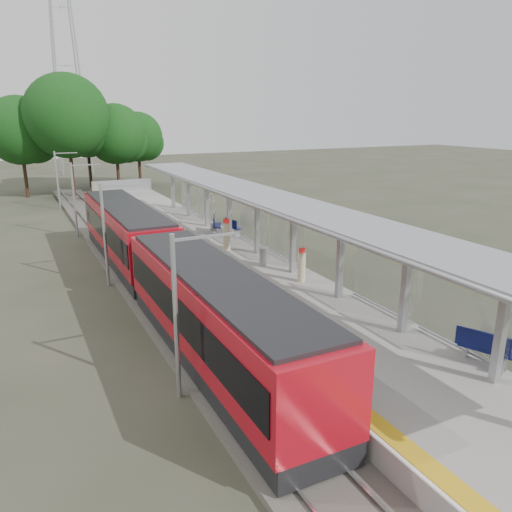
{
  "coord_description": "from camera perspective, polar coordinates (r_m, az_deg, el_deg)",
  "views": [
    {
      "loc": [
        -10.4,
        -6.82,
        8.83
      ],
      "look_at": [
        -0.35,
        13.42,
        2.3
      ],
      "focal_mm": 35.0,
      "sensor_mm": 36.0,
      "label": 1
    }
  ],
  "objects": [
    {
      "name": "tree_cluster",
      "position": [
        59.64,
        -19.57,
        13.79
      ],
      "size": [
        19.71,
        15.26,
        12.75
      ],
      "color": "#382316",
      "rests_on": "ground"
    },
    {
      "name": "litter_bin",
      "position": [
        26.41,
        0.9,
        -0.05
      ],
      "size": [
        0.59,
        0.59,
        0.95
      ],
      "primitive_type": "cylinder",
      "rotation": [
        0.0,
        0.0,
        0.33
      ],
      "color": "#9EA0A5",
      "rests_on": "platform"
    },
    {
      "name": "pylon",
      "position": [
        81.01,
        -21.18,
        22.33
      ],
      "size": [
        8.0,
        4.0,
        38.0
      ],
      "primitive_type": null,
      "color": "#9EA0A5",
      "rests_on": "ground"
    },
    {
      "name": "bench_near",
      "position": [
        17.77,
        24.69,
        -9.44
      ],
      "size": [
        1.18,
        1.75,
        1.16
      ],
      "rotation": [
        0.0,
        0.0,
        0.42
      ],
      "color": "#0E144A",
      "rests_on": "platform"
    },
    {
      "name": "catenary_masts",
      "position": [
        26.82,
        -16.77,
        2.67
      ],
      "size": [
        2.08,
        48.16,
        5.4
      ],
      "color": "#9EA0A5",
      "rests_on": "ground"
    },
    {
      "name": "info_pillar_far",
      "position": [
        29.39,
        -3.38,
        2.26
      ],
      "size": [
        0.42,
        0.42,
        1.86
      ],
      "rotation": [
        0.0,
        0.0,
        -0.34
      ],
      "color": "#C5B790",
      "rests_on": "platform"
    },
    {
      "name": "ground",
      "position": [
        15.26,
        26.22,
        -21.15
      ],
      "size": [
        200.0,
        200.0,
        0.0
      ],
      "primitive_type": "plane",
      "color": "#474438",
      "rests_on": "ground"
    },
    {
      "name": "tactile_strip",
      "position": [
        29.02,
        -9.71,
        0.25
      ],
      "size": [
        0.6,
        50.0,
        0.02
      ],
      "primitive_type": "cube",
      "color": "gold",
      "rests_on": "platform"
    },
    {
      "name": "canopy",
      "position": [
        26.36,
        1.15,
        6.0
      ],
      "size": [
        3.27,
        38.0,
        3.66
      ],
      "color": "#9EA0A5",
      "rests_on": "platform"
    },
    {
      "name": "platform",
      "position": [
        29.95,
        -5.0,
        -0.1
      ],
      "size": [
        6.0,
        50.0,
        1.0
      ],
      "primitive_type": "cube",
      "color": "gray",
      "rests_on": "ground"
    },
    {
      "name": "bench_mid",
      "position": [
        33.26,
        -2.7,
        3.43
      ],
      "size": [
        0.62,
        1.54,
        1.02
      ],
      "rotation": [
        0.0,
        0.0,
        0.11
      ],
      "color": "#0E144A",
      "rests_on": "platform"
    },
    {
      "name": "end_fence",
      "position": [
        53.3,
        -15.04,
        7.78
      ],
      "size": [
        6.0,
        0.1,
        1.2
      ],
      "primitive_type": "cube",
      "color": "#9EA0A5",
      "rests_on": "platform"
    },
    {
      "name": "train",
      "position": [
        23.77,
        -10.91,
        -0.75
      ],
      "size": [
        2.74,
        27.6,
        3.62
      ],
      "color": "black",
      "rests_on": "ground"
    },
    {
      "name": "trackbed",
      "position": [
        28.81,
        -13.33,
        -1.93
      ],
      "size": [
        3.0,
        70.0,
        0.24
      ],
      "primitive_type": "cube",
      "color": "#59544C",
      "rests_on": "ground"
    },
    {
      "name": "bench_far",
      "position": [
        33.7,
        -4.61,
        3.66
      ],
      "size": [
        1.13,
        1.71,
        1.12
      ],
      "rotation": [
        0.0,
        0.0,
        -0.41
      ],
      "color": "#0E144A",
      "rests_on": "platform"
    },
    {
      "name": "info_pillar_near",
      "position": [
        23.89,
        5.23,
        -1.26
      ],
      "size": [
        0.38,
        0.38,
        1.67
      ],
      "rotation": [
        0.0,
        0.0,
        0.1
      ],
      "color": "#C5B790",
      "rests_on": "platform"
    }
  ]
}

